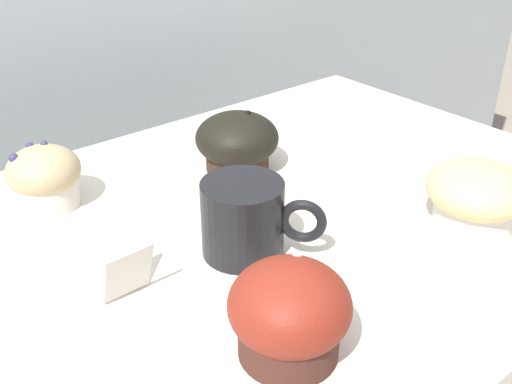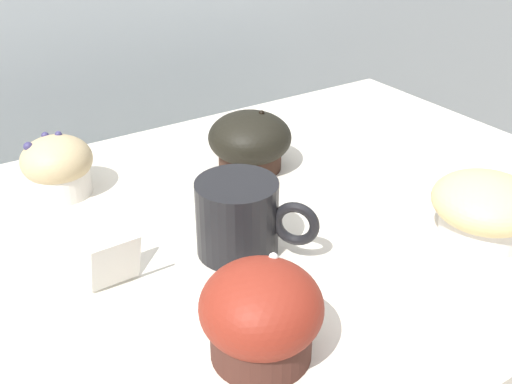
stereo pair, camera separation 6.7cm
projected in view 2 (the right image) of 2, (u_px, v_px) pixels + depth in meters
The scene contains 7 objects.
wall_back at pixel (73, 95), 1.14m from camera, with size 3.20×0.10×1.80m, color #A8B2B7.
muffin_front_center at pixel (250, 142), 0.81m from camera, with size 0.11×0.11×0.08m.
muffin_back_left at pixel (485, 207), 0.66m from camera, with size 0.12×0.12×0.07m.
muffin_back_right at pixel (58, 166), 0.75m from camera, with size 0.09×0.09×0.08m.
muffin_front_left at pixel (261, 315), 0.50m from camera, with size 0.10×0.10×0.09m.
coffee_cup at pixel (239, 216), 0.63m from camera, with size 0.10×0.12×0.08m.
price_card at pixel (112, 259), 0.58m from camera, with size 0.05×0.04×0.06m.
Camera 2 is at (-0.30, -0.50, 1.29)m, focal length 42.00 mm.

